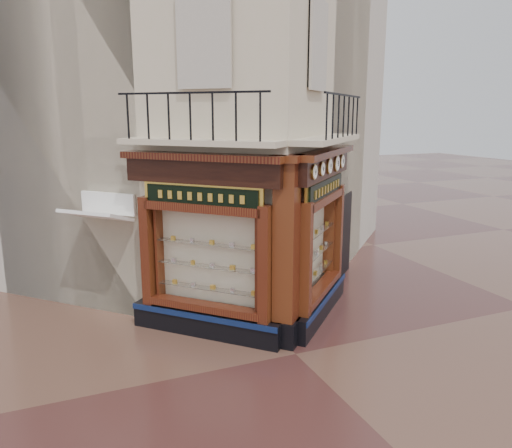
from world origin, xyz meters
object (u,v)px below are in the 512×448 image
corner_pilaster (286,255)px  signboard_right (325,188)px  clock_b (322,169)px  signboard_left (201,196)px  clock_d (337,163)px  clock_e (342,161)px  awning (103,321)px  clock_a (314,172)px  clock_c (329,166)px

corner_pilaster → signboard_right: bearing=-10.2°
clock_b → signboard_left: 2.60m
clock_b → clock_d: size_ratio=0.79×
clock_b → clock_e: size_ratio=0.91×
corner_pilaster → clock_b: 2.00m
awning → clock_b: bearing=-162.5°
clock_a → clock_c: size_ratio=0.86×
signboard_left → clock_b: bearing=-148.7°
clock_e → signboard_left: clock_e is taller
clock_a → clock_c: (0.86, 0.86, -0.00)m
clock_b → signboard_right: (0.45, 0.60, -0.52)m
clock_a → signboard_right: (0.87, 1.03, -0.52)m
corner_pilaster → awning: corner_pilaster is taller
corner_pilaster → signboard_right: size_ratio=1.89×
clock_d → signboard_right: size_ratio=0.19×
clock_e → signboard_left: (-3.79, -0.71, -0.52)m
clock_a → signboard_left: (-2.05, 1.03, -0.52)m
clock_e → signboard_right: bearing=174.3°
corner_pilaster → signboard_left: size_ratio=2.00×
clock_c → awning: 6.36m
clock_c → signboard_right: (0.01, 0.16, -0.52)m
clock_a → clock_b: bearing=0.0°
clock_b → signboard_left: (-2.47, 0.60, -0.52)m
clock_b → clock_e: 1.86m
signboard_left → signboard_right: signboard_right is taller
signboard_left → signboard_right: (2.92, -0.00, 0.00)m
awning → signboard_right: signboard_right is taller
clock_c → signboard_right: 0.55m
clock_b → clock_c: bearing=-0.0°
awning → clock_d: bearing=-149.5°
awning → signboard_right: (4.89, -1.71, 3.10)m
clock_b → signboard_left: bearing=121.3°
corner_pilaster → clock_c: corner_pilaster is taller
corner_pilaster → clock_b: corner_pilaster is taller
clock_a → signboard_left: 2.35m
signboard_right → clock_b: bearing=-171.6°
signboard_right → clock_e: bearing=-5.7°
clock_a → clock_b: clock_a is taller
corner_pilaster → signboard_left: 2.12m
signboard_left → signboard_right: bearing=-135.0°
clock_c → awning: clock_c is taller
signboard_right → clock_d: bearing=-11.0°
clock_c → clock_b: bearing=180.0°
clock_a → clock_e: bearing=0.0°
clock_e → awning: clock_e is taller
awning → signboard_left: 4.05m
clock_c → corner_pilaster: bearing=165.3°
awning → clock_a: bearing=-169.3°
signboard_right → corner_pilaster: bearing=169.8°
clock_d → clock_e: 0.54m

